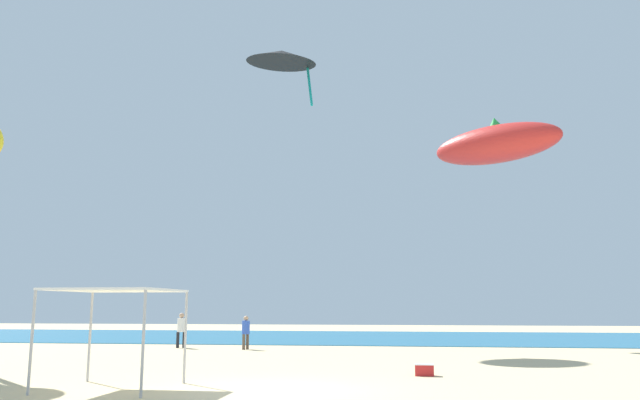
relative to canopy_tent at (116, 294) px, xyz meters
name	(u,v)px	position (x,y,z in m)	size (l,w,h in m)	color
ground	(274,392)	(4.15, 0.33, -2.42)	(110.00, 110.00, 0.10)	#D1BA8C
ocean_strip	(360,337)	(4.15, 27.44, -2.36)	(110.00, 18.95, 0.03)	#1E6B93
canopy_tent	(116,294)	(0.00, 0.00, 0.00)	(2.88, 2.84, 2.52)	#B2B2B7
person_near_tent	(181,327)	(-3.95, 15.32, -1.36)	(0.44, 0.41, 1.73)	black
person_leftmost	(246,330)	(-0.42, 14.67, -1.43)	(0.38, 0.40, 1.61)	brown
cooler_box	(424,370)	(7.95, 4.19, -2.20)	(0.57, 0.37, 0.35)	red
kite_inflatable_red	(496,144)	(12.55, 19.60, 8.72)	(7.77, 6.15, 3.07)	red
kite_delta_black	(282,57)	(0.29, 19.01, 14.39)	(5.77, 5.79, 3.60)	black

